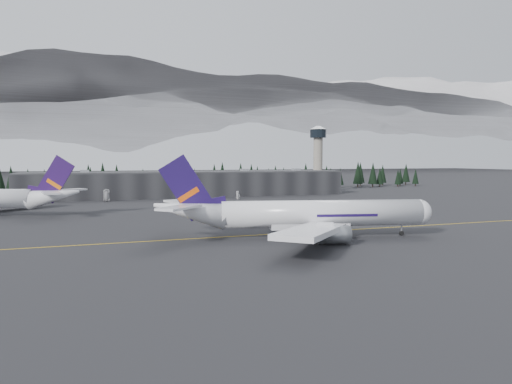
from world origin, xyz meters
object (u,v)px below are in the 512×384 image
object	(u,v)px
control_tower	(318,151)
jet_main	(298,214)
terminal	(189,184)
gse_vehicle_b	(238,198)
gse_vehicle_a	(107,200)

from	to	relation	value
control_tower	jet_main	world-z (taller)	control_tower
terminal	gse_vehicle_b	distance (m)	34.19
terminal	control_tower	xyz separation A→B (m)	(75.00, 3.00, 17.11)
jet_main	gse_vehicle_a	world-z (taller)	jet_main
gse_vehicle_b	control_tower	bearing A→B (deg)	102.13
jet_main	terminal	bearing A→B (deg)	103.26
gse_vehicle_a	gse_vehicle_b	size ratio (longest dim) A/B	1.39
gse_vehicle_a	gse_vehicle_b	world-z (taller)	gse_vehicle_a
terminal	jet_main	xyz separation A→B (m)	(0.70, -133.46, -0.71)
control_tower	gse_vehicle_a	bearing A→B (deg)	-168.56
control_tower	gse_vehicle_a	distance (m)	120.22
control_tower	gse_vehicle_b	world-z (taller)	control_tower
jet_main	gse_vehicle_a	bearing A→B (deg)	123.08
control_tower	gse_vehicle_b	size ratio (longest dim) A/B	9.50
jet_main	control_tower	bearing A→B (deg)	74.39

